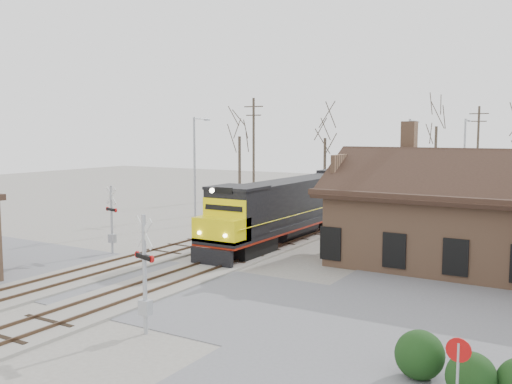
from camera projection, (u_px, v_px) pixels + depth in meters
ground at (154, 287)px, 26.84m from camera, size 140.00×140.00×0.00m
road at (154, 287)px, 26.84m from camera, size 60.00×9.00×0.03m
track_main at (298, 236)px, 39.60m from camera, size 3.40×90.00×0.24m
track_siding at (244, 230)px, 41.92m from camera, size 3.40×90.00×0.24m
depot at (472, 223)px, 30.64m from camera, size 15.20×9.31×7.90m
locomotive_lead at (289, 207)px, 38.20m from camera, size 2.86×19.16×4.25m
locomotive_trailing at (384, 185)px, 54.75m from camera, size 2.86×19.16×4.02m
crossbuck_near at (145, 279)px, 20.45m from camera, size 1.21×0.45×4.38m
crossbuck_far at (112, 222)px, 34.03m from camera, size 1.16×0.37×4.11m
do_not_enter_sign at (458, 363)px, 14.37m from camera, size 0.64×0.07×2.15m
hedge_a at (420, 355)px, 16.84m from camera, size 1.47×1.47×1.47m
hedge_b at (471, 377)px, 15.41m from camera, size 1.37×1.37×1.37m
streetlight_a at (196, 164)px, 44.56m from camera, size 0.25×2.04×8.42m
streetlight_b at (409, 170)px, 39.65m from camera, size 0.25×2.04×8.16m
streetlight_c at (464, 159)px, 52.17m from camera, size 0.25×2.04×8.47m
utility_pole_a at (254, 151)px, 53.47m from camera, size 2.00×0.24×10.42m
utility_pole_b at (478, 151)px, 60.59m from camera, size 2.00×0.24×9.98m
tree_a at (239, 126)px, 61.70m from camera, size 4.53×4.53×11.09m
tree_b at (325, 128)px, 61.06m from camera, size 4.41×4.41×10.79m
tree_c at (437, 115)px, 64.63m from camera, size 5.27×5.27×12.91m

